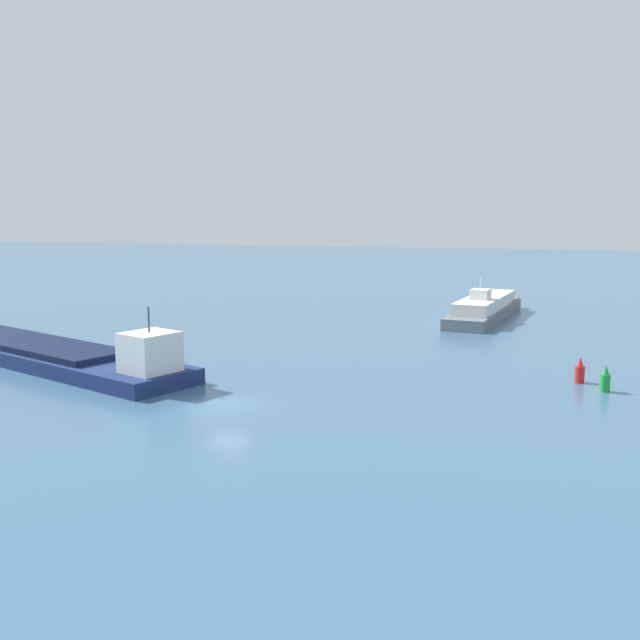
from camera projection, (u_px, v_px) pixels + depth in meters
The scene contains 5 objects.
ground_plane at pixel (228, 406), 45.66m from camera, with size 400.00×400.00×0.00m, color #3D607F.
cargo_barge at pixel (27, 348), 59.97m from camera, with size 38.11×19.72×5.75m.
white_riverboat at pixel (485, 308), 82.61m from camera, with size 7.65×22.19×5.04m.
channel_buoy_red at pixel (580, 372), 51.61m from camera, with size 0.70×0.70×1.90m.
channel_buoy_green at pixel (605, 380), 49.08m from camera, with size 0.70×0.70×1.90m.
Camera 1 is at (18.26, -40.78, 12.35)m, focal length 40.10 mm.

